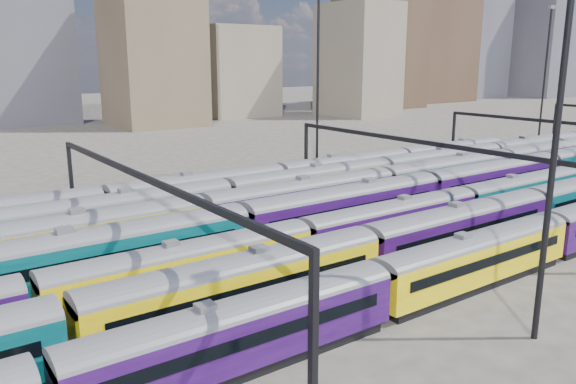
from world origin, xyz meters
TOP-DOWN VIEW (x-y plane):
  - ground at (0.00, 0.00)m, footprint 500.00×500.00m
  - rake_0 at (-1.32, -15.00)m, footprint 96.64×2.83m
  - rake_1 at (-7.27, -10.00)m, footprint 125.62×3.06m
  - rake_2 at (-9.32, -5.00)m, footprint 117.62×2.87m
  - rake_3 at (-0.52, 0.00)m, footprint 112.43×3.29m
  - rake_4 at (-12.84, 5.00)m, footprint 132.58×3.23m
  - rake_5 at (3.29, 10.00)m, footprint 152.30×3.18m
  - rake_6 at (-8.07, 15.00)m, footprint 102.75×3.01m
  - gantry_1 at (-20.00, 0.00)m, footprint 0.35×40.35m
  - gantry_2 at (10.00, 0.00)m, footprint 0.35×40.35m
  - mast_2 at (-5.00, -22.00)m, footprint 1.40×0.50m
  - mast_3 at (15.00, 24.00)m, footprint 1.40×0.50m
  - mast_5 at (65.00, 20.00)m, footprint 1.40×0.50m
  - skyline at (104.75, 105.73)m, footprint 399.22×60.48m

SIDE VIEW (x-z plane):
  - ground at x=0.00m, z-range 0.00..0.00m
  - rake_0 at x=-1.32m, z-range 0.12..4.88m
  - rake_2 at x=-9.32m, z-range 0.12..4.94m
  - rake_6 at x=-8.07m, z-range 0.13..5.19m
  - rake_1 at x=-7.27m, z-range 0.13..5.29m
  - rake_5 at x=3.29m, z-range 0.13..5.50m
  - rake_4 at x=-12.84m, z-range 0.14..5.59m
  - rake_3 at x=-0.52m, z-range 0.14..5.70m
  - gantry_1 at x=-20.00m, z-range 2.78..10.80m
  - gantry_2 at x=10.00m, z-range 2.78..10.80m
  - mast_2 at x=-5.00m, z-range 1.17..26.77m
  - mast_3 at x=15.00m, z-range 1.17..26.77m
  - mast_5 at x=65.00m, z-range 1.17..26.77m
  - skyline at x=104.75m, z-range -4.18..45.85m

